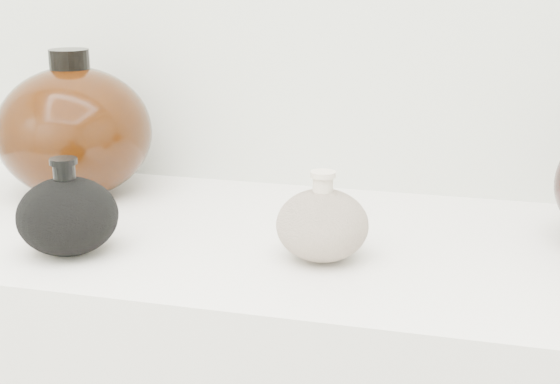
# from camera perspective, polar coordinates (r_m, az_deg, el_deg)

# --- Properties ---
(black_gourd_vase) EXTENTS (0.14, 0.14, 0.13)m
(black_gourd_vase) POSITION_cam_1_polar(r_m,az_deg,el_deg) (1.02, -15.27, -1.65)
(black_gourd_vase) COLOR black
(black_gourd_vase) RESTS_ON display_counter
(cream_gourd_vase) EXTENTS (0.15, 0.15, 0.11)m
(cream_gourd_vase) POSITION_cam_1_polar(r_m,az_deg,el_deg) (0.97, 3.11, -2.37)
(cream_gourd_vase) COLOR beige
(cream_gourd_vase) RESTS_ON display_counter
(left_round_pot) EXTENTS (0.25, 0.25, 0.23)m
(left_round_pot) POSITION_cam_1_polar(r_m,az_deg,el_deg) (1.27, -14.79, 4.30)
(left_round_pot) COLOR black
(left_round_pot) RESTS_ON display_counter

